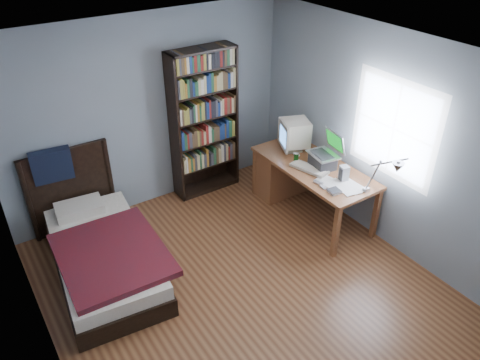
{
  "coord_description": "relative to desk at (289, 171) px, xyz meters",
  "views": [
    {
      "loc": [
        -2.05,
        -3.05,
        3.66
      ],
      "look_at": [
        0.35,
        0.55,
        0.96
      ],
      "focal_mm": 35.0,
      "sensor_mm": 36.0,
      "label": 1
    }
  ],
  "objects": [
    {
      "name": "crt_monitor",
      "position": [
        0.04,
        0.0,
        0.55
      ],
      "size": [
        0.48,
        0.44,
        0.42
      ],
      "color": "beige",
      "rests_on": "desk"
    },
    {
      "name": "mouse",
      "position": [
        -0.02,
        -0.15,
        0.33
      ],
      "size": [
        0.07,
        0.12,
        0.04
      ],
      "primitive_type": "ellipsoid",
      "color": "silver",
      "rests_on": "desk"
    },
    {
      "name": "bookshelf",
      "position": [
        -0.81,
        0.83,
        0.59
      ],
      "size": [
        0.91,
        0.3,
        2.01
      ],
      "color": "black",
      "rests_on": "floor"
    },
    {
      "name": "phone_silver",
      "position": [
        -0.23,
        -0.81,
        0.32
      ],
      "size": [
        0.08,
        0.12,
        0.02
      ],
      "primitive_type": "cube",
      "rotation": [
        0.0,
        0.0,
        0.31
      ],
      "color": "silver",
      "rests_on": "desk"
    },
    {
      "name": "room",
      "position": [
        -1.48,
        -1.11,
        0.83
      ],
      "size": [
        4.2,
        4.24,
        2.5
      ],
      "color": "#5A2F1A",
      "rests_on": "ground"
    },
    {
      "name": "speaker",
      "position": [
        0.06,
        -0.92,
        0.41
      ],
      "size": [
        0.12,
        0.12,
        0.19
      ],
      "primitive_type": "cube",
      "rotation": [
        0.0,
        0.0,
        -0.26
      ],
      "color": "#959597",
      "rests_on": "desk"
    },
    {
      "name": "desk_lamp",
      "position": [
        -0.01,
        -1.62,
        0.83
      ],
      "size": [
        0.25,
        0.55,
        0.65
      ],
      "color": "#99999E",
      "rests_on": "desk"
    },
    {
      "name": "keyboard",
      "position": [
        -0.12,
        -0.51,
        0.33
      ],
      "size": [
        0.3,
        0.51,
        0.05
      ],
      "primitive_type": "cube",
      "rotation": [
        0.0,
        0.07,
        0.26
      ],
      "color": "#B7AD99",
      "rests_on": "desk"
    },
    {
      "name": "bed",
      "position": [
        -2.64,
        0.03,
        -0.16
      ],
      "size": [
        1.2,
        2.12,
        1.16
      ],
      "color": "black",
      "rests_on": "floor"
    },
    {
      "name": "external_drive",
      "position": [
        -0.21,
        -1.06,
        0.32
      ],
      "size": [
        0.14,
        0.14,
        0.03
      ],
      "primitive_type": "cube",
      "rotation": [
        0.0,
        0.0,
        -0.13
      ],
      "color": "#959597",
      "rests_on": "desk"
    },
    {
      "name": "desk",
      "position": [
        0.0,
        0.0,
        0.0
      ],
      "size": [
        0.75,
        1.69,
        0.73
      ],
      "color": "brown",
      "rests_on": "floor"
    },
    {
      "name": "soda_can",
      "position": [
        -0.11,
        -0.26,
        0.36
      ],
      "size": [
        0.06,
        0.06,
        0.11
      ],
      "primitive_type": "cylinder",
      "color": "#083E0C",
      "rests_on": "desk"
    },
    {
      "name": "phone_grey",
      "position": [
        -0.25,
        -0.92,
        0.32
      ],
      "size": [
        0.05,
        0.09,
        0.02
      ],
      "primitive_type": "cube",
      "rotation": [
        0.0,
        0.0,
        -0.11
      ],
      "color": "#959597",
      "rests_on": "desk"
    },
    {
      "name": "laptop",
      "position": [
        0.08,
        -0.55,
        0.43
      ],
      "size": [
        0.41,
        0.41,
        0.45
      ],
      "color": "#2D2D30",
      "rests_on": "desk"
    }
  ]
}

